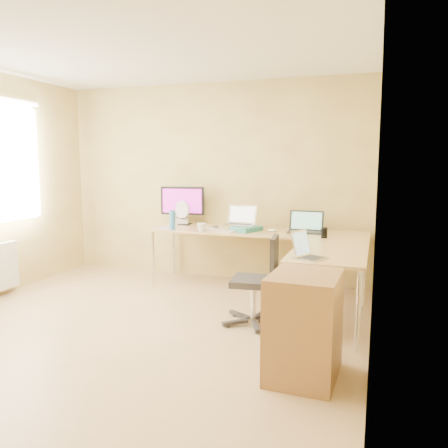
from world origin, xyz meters
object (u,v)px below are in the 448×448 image
(laptop_center, at_px, (240,216))
(laptop_return, at_px, (310,248))
(monitor, at_px, (183,206))
(desk_fan, at_px, (184,214))
(keyboard, at_px, (218,230))
(desk_main, at_px, (257,260))
(desk_return, at_px, (328,287))
(cabinet, at_px, (304,329))
(laptop_black, at_px, (305,222))
(mug, at_px, (202,227))
(office_chair, at_px, (253,273))
(water_bottle, at_px, (172,220))

(laptop_center, xyz_separation_m, laptop_return, (1.07, -1.44, -0.08))
(monitor, height_order, desk_fan, monitor)
(desk_fan, bearing_deg, keyboard, -17.75)
(desk_main, distance_m, desk_return, 1.40)
(keyboard, height_order, cabinet, cabinet)
(laptop_black, xyz_separation_m, desk_fan, (-1.66, 0.18, 0.02))
(cabinet, bearing_deg, mug, 132.04)
(monitor, distance_m, laptop_return, 2.55)
(desk_return, distance_m, cabinet, 1.18)
(desk_return, distance_m, keyboard, 1.66)
(keyboard, bearing_deg, monitor, 163.62)
(mug, bearing_deg, keyboard, 26.66)
(laptop_black, relative_size, cabinet, 0.49)
(desk_main, bearing_deg, monitor, 169.54)
(mug, bearing_deg, laptop_center, 35.11)
(laptop_black, bearing_deg, laptop_return, -80.87)
(laptop_black, bearing_deg, cabinet, -82.36)
(mug, bearing_deg, cabinet, -50.70)
(mug, bearing_deg, monitor, 133.32)
(laptop_center, xyz_separation_m, cabinet, (1.14, -2.16, -0.55))
(desk_main, height_order, monitor, monitor)
(desk_return, xyz_separation_m, monitor, (-2.06, 1.20, 0.62))
(desk_main, distance_m, office_chair, 1.26)
(water_bottle, bearing_deg, desk_main, 16.54)
(desk_fan, bearing_deg, laptop_return, -25.71)
(water_bottle, xyz_separation_m, office_chair, (1.28, -0.92, -0.35))
(keyboard, height_order, mug, mug)
(laptop_black, distance_m, desk_fan, 1.67)
(desk_fan, bearing_deg, laptop_black, 8.92)
(desk_return, height_order, laptop_center, laptop_center)
(water_bottle, bearing_deg, desk_fan, 97.73)
(monitor, height_order, laptop_black, monitor)
(monitor, bearing_deg, laptop_center, -19.63)
(desk_main, height_order, laptop_return, laptop_return)
(laptop_center, bearing_deg, desk_return, -34.62)
(mug, distance_m, cabinet, 2.46)
(laptop_center, bearing_deg, keyboard, -134.28)
(desk_main, distance_m, laptop_black, 0.77)
(laptop_black, xyz_separation_m, mug, (-1.20, -0.32, -0.08))
(cabinet, bearing_deg, desk_return, 90.15)
(laptop_center, distance_m, laptop_black, 0.81)
(laptop_black, distance_m, office_chair, 1.32)
(desk_fan, bearing_deg, desk_main, 4.50)
(desk_return, relative_size, desk_fan, 4.44)
(office_chair, bearing_deg, desk_fan, 127.68)
(desk_fan, relative_size, office_chair, 0.33)
(desk_return, xyz_separation_m, water_bottle, (-1.98, 0.70, 0.49))
(laptop_center, xyz_separation_m, desk_fan, (-0.85, 0.22, -0.03))
(desk_return, distance_m, laptop_black, 1.20)
(desk_main, xyz_separation_m, desk_return, (0.98, -1.00, 0.00))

